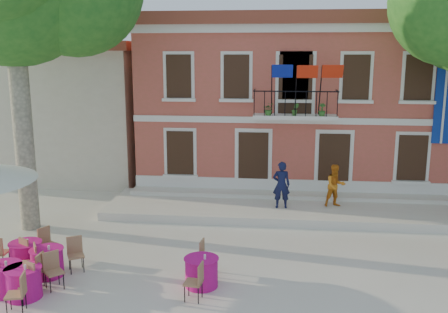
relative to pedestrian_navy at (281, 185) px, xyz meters
The scene contains 11 objects.
ground 4.49m from the pedestrian_navy, 110.76° to the right, with size 90.00×90.00×0.00m, color beige.
main_building 6.50m from the pedestrian_navy, 85.53° to the left, with size 13.50×9.59×7.50m.
neighbor_west 13.20m from the pedestrian_navy, 147.81° to the left, with size 9.40×9.40×6.40m.
terrace 1.17m from the pedestrian_navy, 36.87° to the left, with size 14.00×3.40×0.30m, color silver.
pedestrian_navy is the anchor object (origin of this frame).
pedestrian_orange 2.03m from the pedestrian_navy, 10.90° to the left, with size 0.77×0.60×1.59m, color orange.
cafe_table_0 8.60m from the pedestrian_navy, 136.91° to the right, with size 1.87×1.62×0.95m.
cafe_table_1 9.78m from the pedestrian_navy, 134.64° to the right, with size 1.91×1.23×0.95m.
cafe_table_2 9.49m from the pedestrian_navy, 131.50° to the right, with size 1.81×1.80×0.95m.
cafe_table_3 8.96m from the pedestrian_navy, 142.18° to the right, with size 1.66×1.87×0.95m.
cafe_table_4 6.38m from the pedestrian_navy, 108.74° to the right, with size 0.90×1.96×0.95m.
Camera 1 is at (1.38, -13.74, 5.89)m, focal length 40.00 mm.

